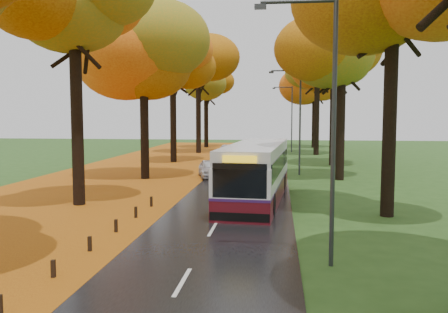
% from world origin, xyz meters
% --- Properties ---
extents(road, '(6.50, 90.00, 0.04)m').
position_xyz_m(road, '(0.00, 25.00, 0.02)').
color(road, black).
rests_on(road, ground).
extents(centre_line, '(0.12, 90.00, 0.01)m').
position_xyz_m(centre_line, '(0.00, 25.00, 0.04)').
color(centre_line, silver).
rests_on(centre_line, road).
extents(leaf_verge, '(12.00, 90.00, 0.02)m').
position_xyz_m(leaf_verge, '(-9.00, 25.00, 0.01)').
color(leaf_verge, '#7F330B').
rests_on(leaf_verge, ground).
extents(leaf_drift, '(0.90, 90.00, 0.01)m').
position_xyz_m(leaf_drift, '(-3.05, 25.00, 0.04)').
color(leaf_drift, '#BB7013').
rests_on(leaf_drift, road).
extents(trees_left, '(9.20, 74.00, 13.88)m').
position_xyz_m(trees_left, '(-7.18, 27.06, 9.53)').
color(trees_left, black).
rests_on(trees_left, ground).
extents(trees_right, '(9.30, 74.20, 13.96)m').
position_xyz_m(trees_right, '(7.19, 26.91, 9.69)').
color(trees_right, black).
rests_on(trees_right, ground).
extents(bollard_row, '(0.11, 23.51, 0.52)m').
position_xyz_m(bollard_row, '(-3.70, 4.70, 0.26)').
color(bollard_row, black).
rests_on(bollard_row, ground).
extents(streetlamp_near, '(2.45, 0.18, 8.00)m').
position_xyz_m(streetlamp_near, '(3.95, 8.00, 4.71)').
color(streetlamp_near, '#333538').
rests_on(streetlamp_near, ground).
extents(streetlamp_mid, '(2.45, 0.18, 8.00)m').
position_xyz_m(streetlamp_mid, '(3.95, 30.00, 4.71)').
color(streetlamp_mid, '#333538').
rests_on(streetlamp_mid, ground).
extents(streetlamp_far, '(2.45, 0.18, 8.00)m').
position_xyz_m(streetlamp_far, '(3.95, 52.00, 4.71)').
color(streetlamp_far, '#333538').
rests_on(streetlamp_far, ground).
extents(bus, '(3.50, 11.62, 3.01)m').
position_xyz_m(bus, '(1.43, 18.67, 1.62)').
color(bus, '#4D0C14').
rests_on(bus, road).
extents(car_white, '(2.41, 4.05, 1.29)m').
position_xyz_m(car_white, '(-2.35, 27.60, 0.69)').
color(car_white, silver).
rests_on(car_white, road).
extents(car_silver, '(2.44, 4.83, 1.52)m').
position_xyz_m(car_silver, '(-2.20, 40.36, 0.80)').
color(car_silver, '#ACAEB4').
rests_on(car_silver, road).
extents(car_dark, '(2.06, 4.23, 1.19)m').
position_xyz_m(car_dark, '(-2.17, 42.70, 0.63)').
color(car_dark, black).
rests_on(car_dark, road).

